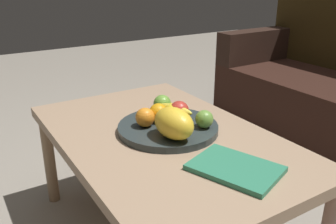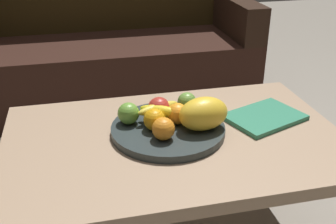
% 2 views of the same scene
% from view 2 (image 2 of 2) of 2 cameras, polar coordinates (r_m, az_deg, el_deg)
% --- Properties ---
extents(coffee_table, '(1.08, 0.69, 0.46)m').
position_cam_2_polar(coffee_table, '(1.32, 0.98, -5.29)').
color(coffee_table, '#A08164').
rests_on(coffee_table, ground_plane).
extents(couch, '(1.70, 0.70, 0.90)m').
position_cam_2_polar(couch, '(2.60, -7.79, 8.33)').
color(couch, black).
rests_on(couch, ground_plane).
extents(fruit_bowl, '(0.37, 0.37, 0.03)m').
position_cam_2_polar(fruit_bowl, '(1.31, 0.00, -2.45)').
color(fruit_bowl, '#2B3535').
rests_on(fruit_bowl, coffee_table).
extents(melon_large_front, '(0.17, 0.13, 0.11)m').
position_cam_2_polar(melon_large_front, '(1.27, 4.99, -0.23)').
color(melon_large_front, yellow).
rests_on(melon_large_front, fruit_bowl).
extents(orange_front, '(0.07, 0.07, 0.07)m').
position_cam_2_polar(orange_front, '(1.30, 1.33, -0.22)').
color(orange_front, orange).
rests_on(orange_front, fruit_bowl).
extents(orange_left, '(0.07, 0.07, 0.07)m').
position_cam_2_polar(orange_left, '(1.27, -1.91, -1.08)').
color(orange_left, orange).
rests_on(orange_left, fruit_bowl).
extents(orange_right, '(0.07, 0.07, 0.07)m').
position_cam_2_polar(orange_right, '(1.21, -0.65, -2.37)').
color(orange_right, orange).
rests_on(orange_right, fruit_bowl).
extents(apple_front, '(0.07, 0.07, 0.07)m').
position_cam_2_polar(apple_front, '(1.33, -1.27, 0.54)').
color(apple_front, '#B73228').
rests_on(apple_front, fruit_bowl).
extents(apple_left, '(0.07, 0.07, 0.07)m').
position_cam_2_polar(apple_left, '(1.31, -5.57, -0.19)').
color(apple_left, '#689E38').
rests_on(apple_left, fruit_bowl).
extents(apple_right, '(0.06, 0.06, 0.06)m').
position_cam_2_polar(apple_right, '(1.39, 2.67, 1.45)').
color(apple_right, '#69993D').
rests_on(apple_right, fruit_bowl).
extents(banana_bunch, '(0.17, 0.12, 0.06)m').
position_cam_2_polar(banana_bunch, '(1.31, -0.70, -0.23)').
color(banana_bunch, yellow).
rests_on(banana_bunch, fruit_bowl).
extents(magazine, '(0.30, 0.26, 0.02)m').
position_cam_2_polar(magazine, '(1.43, 13.35, -0.68)').
color(magazine, '#307E5D').
rests_on(magazine, coffee_table).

